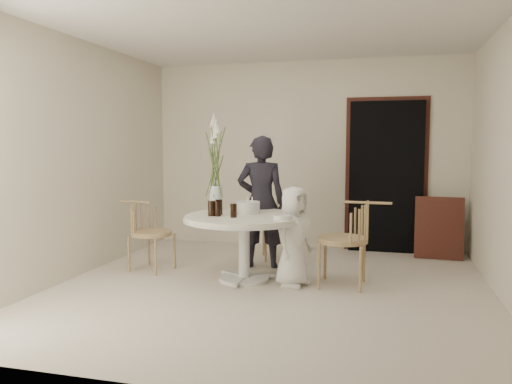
% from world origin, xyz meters
% --- Properties ---
extents(ground, '(4.50, 4.50, 0.00)m').
position_xyz_m(ground, '(0.00, 0.00, 0.00)').
color(ground, silver).
rests_on(ground, ground).
extents(room_shell, '(4.50, 4.50, 4.50)m').
position_xyz_m(room_shell, '(0.00, 0.00, 1.62)').
color(room_shell, silver).
rests_on(room_shell, ground).
extents(doorway, '(1.00, 0.10, 2.10)m').
position_xyz_m(doorway, '(1.15, 2.19, 1.05)').
color(doorway, black).
rests_on(doorway, ground).
extents(door_trim, '(1.12, 0.03, 2.22)m').
position_xyz_m(door_trim, '(1.15, 2.23, 1.11)').
color(door_trim, '#50221B').
rests_on(door_trim, ground).
extents(table, '(1.33, 1.33, 0.73)m').
position_xyz_m(table, '(-0.35, 0.25, 0.62)').
color(table, silver).
rests_on(table, ground).
extents(picture_frame, '(0.62, 0.21, 0.81)m').
position_xyz_m(picture_frame, '(1.84, 1.93, 0.41)').
color(picture_frame, '#50221B').
rests_on(picture_frame, ground).
extents(chair_far, '(0.55, 0.58, 0.83)m').
position_xyz_m(chair_far, '(-0.23, 1.50, 0.54)').
color(chair_far, tan).
rests_on(chair_far, ground).
extents(chair_right, '(0.57, 0.53, 0.92)m').
position_xyz_m(chair_right, '(0.85, 0.30, 0.60)').
color(chair_right, tan).
rests_on(chair_right, ground).
extents(chair_left, '(0.55, 0.52, 0.84)m').
position_xyz_m(chair_left, '(-1.65, 0.41, 0.54)').
color(chair_left, tan).
rests_on(chair_left, ground).
extents(girl, '(0.65, 0.48, 1.61)m').
position_xyz_m(girl, '(-0.32, 0.90, 0.80)').
color(girl, black).
rests_on(girl, ground).
extents(boy, '(0.51, 0.61, 1.06)m').
position_xyz_m(boy, '(0.22, 0.18, 0.53)').
color(boy, white).
rests_on(boy, ground).
extents(birthday_cake, '(0.28, 0.28, 0.18)m').
position_xyz_m(birthday_cake, '(-0.36, 0.41, 0.80)').
color(birthday_cake, silver).
rests_on(birthday_cake, table).
extents(cola_tumbler_a, '(0.09, 0.09, 0.15)m').
position_xyz_m(cola_tumbler_a, '(-0.60, 0.10, 0.81)').
color(cola_tumbler_a, black).
rests_on(cola_tumbler_a, table).
extents(cola_tumbler_b, '(0.08, 0.08, 0.15)m').
position_xyz_m(cola_tumbler_b, '(-0.41, 0.06, 0.80)').
color(cola_tumbler_b, black).
rests_on(cola_tumbler_b, table).
extents(cola_tumbler_c, '(0.09, 0.09, 0.17)m').
position_xyz_m(cola_tumbler_c, '(-0.68, 0.11, 0.81)').
color(cola_tumbler_c, black).
rests_on(cola_tumbler_c, table).
extents(cola_tumbler_d, '(0.10, 0.10, 0.17)m').
position_xyz_m(cola_tumbler_d, '(-0.63, 0.22, 0.81)').
color(cola_tumbler_d, black).
rests_on(cola_tumbler_d, table).
extents(plate_stack, '(0.21, 0.21, 0.05)m').
position_xyz_m(plate_stack, '(0.12, 0.04, 0.75)').
color(plate_stack, white).
rests_on(plate_stack, table).
extents(flower_vase, '(0.16, 0.16, 1.15)m').
position_xyz_m(flower_vase, '(-0.79, 0.58, 1.27)').
color(flower_vase, silver).
rests_on(flower_vase, table).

